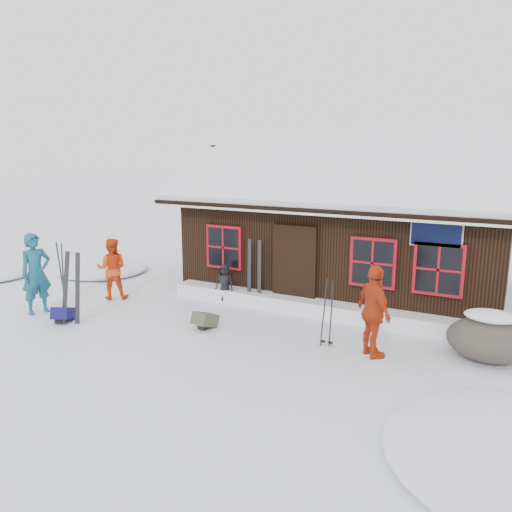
% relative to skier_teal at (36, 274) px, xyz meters
% --- Properties ---
extents(ground, '(120.00, 120.00, 0.00)m').
position_rel_skier_teal_xyz_m(ground, '(4.35, 0.75, -0.97)').
color(ground, white).
rests_on(ground, ground).
extents(mountain_hut, '(8.90, 6.09, 4.42)m').
position_rel_skier_teal_xyz_m(mountain_hut, '(5.85, 5.73, 0.61)').
color(mountain_hut, black).
rests_on(mountain_hut, ground).
extents(snow_drift, '(7.60, 0.60, 0.35)m').
position_rel_skier_teal_xyz_m(snow_drift, '(5.85, 3.00, -0.79)').
color(snow_drift, white).
rests_on(snow_drift, ground).
extents(snow_mounds, '(20.60, 13.20, 0.48)m').
position_rel_skier_teal_xyz_m(snow_mounds, '(6.00, 2.62, -0.97)').
color(snow_mounds, white).
rests_on(snow_mounds, ground).
extents(skier_teal, '(0.64, 0.81, 1.93)m').
position_rel_skier_teal_xyz_m(skier_teal, '(0.00, 0.00, 0.00)').
color(skier_teal, '#17536E').
rests_on(skier_teal, ground).
extents(skier_orange_left, '(0.98, 0.93, 1.60)m').
position_rel_skier_teal_xyz_m(skier_orange_left, '(0.71, 1.74, -0.16)').
color(skier_orange_left, '#EB3E10').
rests_on(skier_orange_left, ground).
extents(skier_orange_right, '(1.04, 1.04, 1.77)m').
position_rel_skier_teal_xyz_m(skier_orange_right, '(7.73, 1.16, -0.08)').
color(skier_orange_right, '#B63212').
rests_on(skier_orange_right, ground).
extents(skier_crouched, '(0.51, 0.36, 0.99)m').
position_rel_skier_teal_xyz_m(skier_crouched, '(3.47, 2.84, -0.47)').
color(skier_crouched, black).
rests_on(skier_crouched, ground).
extents(boulder, '(1.49, 1.12, 0.86)m').
position_rel_skier_teal_xyz_m(boulder, '(9.67, 1.96, -0.52)').
color(boulder, '#524941').
rests_on(boulder, ground).
extents(ski_pair_left, '(0.54, 0.24, 1.71)m').
position_rel_skier_teal_xyz_m(ski_pair_left, '(1.36, -0.19, -0.16)').
color(ski_pair_left, black).
rests_on(ski_pair_left, ground).
extents(ski_pair_mid, '(0.45, 0.28, 1.61)m').
position_rel_skier_teal_xyz_m(ski_pair_mid, '(-0.07, 0.80, -0.21)').
color(ski_pair_mid, black).
rests_on(ski_pair_mid, ground).
extents(ski_pair_right, '(0.40, 0.04, 1.72)m').
position_rel_skier_teal_xyz_m(ski_pair_right, '(4.27, 2.95, -0.15)').
color(ski_pair_right, black).
rests_on(ski_pair_right, ground).
extents(ski_poles, '(0.25, 0.13, 1.42)m').
position_rel_skier_teal_xyz_m(ski_poles, '(6.80, 1.25, -0.30)').
color(ski_poles, black).
rests_on(ski_poles, ground).
extents(backpack_blue, '(0.56, 0.62, 0.27)m').
position_rel_skier_teal_xyz_m(backpack_blue, '(1.05, -0.20, -0.83)').
color(backpack_blue, '#14124F').
rests_on(backpack_blue, ground).
extents(backpack_olive, '(0.45, 0.55, 0.27)m').
position_rel_skier_teal_xyz_m(backpack_olive, '(4.11, 0.96, -0.83)').
color(backpack_olive, '#494934').
rests_on(backpack_olive, ground).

